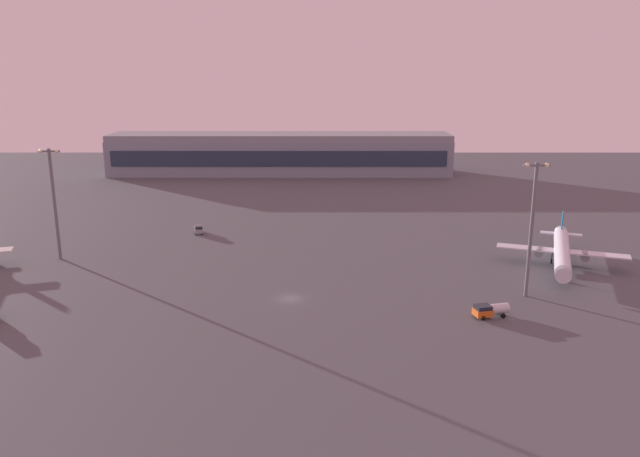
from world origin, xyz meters
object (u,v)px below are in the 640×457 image
maintenance_van (199,229)px  airplane_taxiway_distant (562,251)px  fuel_truck (490,310)px  apron_light_west (54,197)px  apron_light_central (532,221)px

maintenance_van → airplane_taxiway_distant: bearing=148.2°
fuel_truck → maintenance_van: bearing=34.0°
fuel_truck → maintenance_van: 83.91m
apron_light_west → apron_light_central: bearing=-13.5°
apron_light_central → apron_light_west: apron_light_central is taller
airplane_taxiway_distant → apron_light_west: apron_light_west is taller
airplane_taxiway_distant → apron_light_west: 113.50m
fuel_truck → apron_light_west: bearing=55.5°
airplane_taxiway_distant → fuel_truck: 37.10m
maintenance_van → apron_light_west: bearing=25.3°
apron_light_central → apron_light_west: (-99.16, 23.87, -0.30)m
maintenance_van → apron_light_west: apron_light_west is taller
fuel_truck → apron_light_central: size_ratio=0.25×
apron_light_west → airplane_taxiway_distant: bearing=-2.7°
airplane_taxiway_distant → apron_light_central: bearing=73.4°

